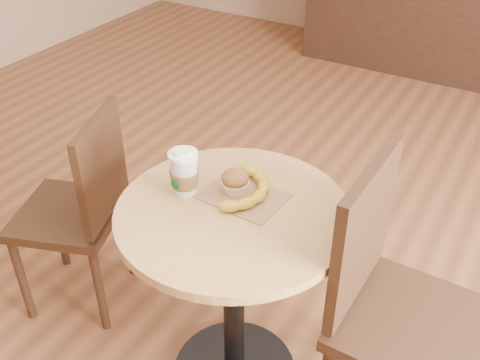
% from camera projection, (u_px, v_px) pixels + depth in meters
% --- Properties ---
extents(cafe_table, '(0.69, 0.69, 0.75)m').
position_uv_depth(cafe_table, '(234.00, 266.00, 1.75)').
color(cafe_table, black).
rests_on(cafe_table, ground).
extents(chair_left, '(0.48, 0.48, 0.85)m').
position_uv_depth(chair_left, '(81.00, 207.00, 2.10)').
color(chair_left, '#352012').
rests_on(chair_left, ground).
extents(chair_right, '(0.43, 0.43, 0.96)m').
position_uv_depth(chair_right, '(394.00, 304.00, 1.62)').
color(chair_right, '#352012').
rests_on(chair_right, ground).
extents(service_counter, '(2.30, 0.65, 1.04)m').
position_uv_depth(service_counter, '(465.00, 2.00, 4.00)').
color(service_counter, black).
rests_on(service_counter, ground).
extents(kraft_bag, '(0.25, 0.20, 0.00)m').
position_uv_depth(kraft_bag, '(243.00, 196.00, 1.68)').
color(kraft_bag, '#946A47').
rests_on(kraft_bag, cafe_table).
extents(coffee_cup, '(0.09, 0.09, 0.15)m').
position_uv_depth(coffee_cup, '(184.00, 174.00, 1.66)').
color(coffee_cup, silver).
rests_on(coffee_cup, cafe_table).
extents(muffin, '(0.09, 0.09, 0.08)m').
position_uv_depth(muffin, '(235.00, 182.00, 1.67)').
color(muffin, white).
rests_on(muffin, kraft_bag).
extents(banana, '(0.19, 0.27, 0.04)m').
position_uv_depth(banana, '(247.00, 190.00, 1.67)').
color(banana, gold).
rests_on(banana, kraft_bag).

